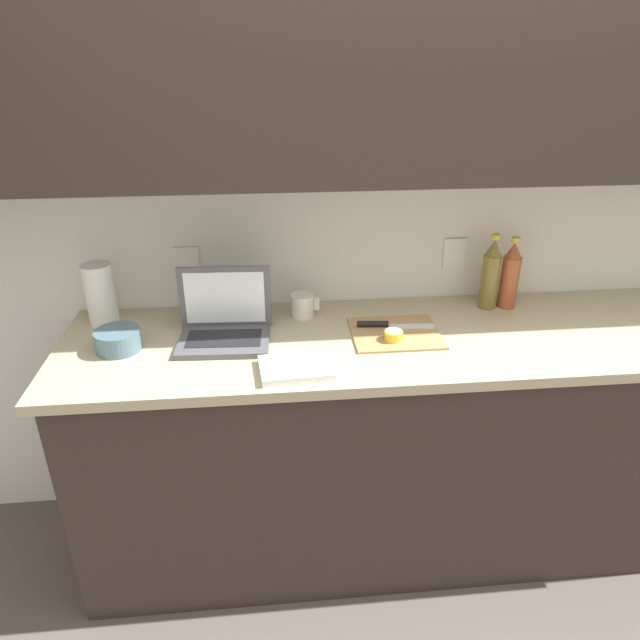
% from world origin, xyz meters
% --- Properties ---
extents(ground_plane, '(12.00, 12.00, 0.00)m').
position_xyz_m(ground_plane, '(0.00, 0.00, 0.00)').
color(ground_plane, '#564C47').
rests_on(ground_plane, ground).
extents(wall_back, '(5.20, 0.38, 2.60)m').
position_xyz_m(wall_back, '(-0.00, 0.25, 1.56)').
color(wall_back, white).
rests_on(wall_back, ground_plane).
extents(counter_unit, '(2.47, 0.64, 0.92)m').
position_xyz_m(counter_unit, '(0.02, 0.00, 0.47)').
color(counter_unit, '#332823').
rests_on(counter_unit, ground_plane).
extents(laptop, '(0.32, 0.24, 0.24)m').
position_xyz_m(laptop, '(-0.67, 0.04, 0.97)').
color(laptop, '#515156').
rests_on(laptop, counter_unit).
extents(cutting_board, '(0.30, 0.26, 0.01)m').
position_xyz_m(cutting_board, '(-0.09, 0.01, 0.92)').
color(cutting_board, tan).
rests_on(cutting_board, counter_unit).
extents(knife, '(0.28, 0.05, 0.02)m').
position_xyz_m(knife, '(-0.13, 0.06, 0.93)').
color(knife, silver).
rests_on(knife, cutting_board).
extents(lemon_half_cut, '(0.06, 0.06, 0.03)m').
position_xyz_m(lemon_half_cut, '(-0.11, -0.04, 0.94)').
color(lemon_half_cut, yellow).
rests_on(lemon_half_cut, cutting_board).
extents(bottle_green_soda, '(0.07, 0.07, 0.27)m').
position_xyz_m(bottle_green_soda, '(0.39, 0.20, 1.04)').
color(bottle_green_soda, '#A34C2D').
rests_on(bottle_green_soda, counter_unit).
extents(bottle_oil_tall, '(0.07, 0.07, 0.29)m').
position_xyz_m(bottle_oil_tall, '(0.31, 0.20, 1.05)').
color(bottle_oil_tall, olive).
rests_on(bottle_oil_tall, counter_unit).
extents(measuring_cup, '(0.11, 0.09, 0.09)m').
position_xyz_m(measuring_cup, '(-0.40, 0.19, 0.96)').
color(measuring_cup, silver).
rests_on(measuring_cup, counter_unit).
extents(bowl_white, '(0.15, 0.15, 0.07)m').
position_xyz_m(bowl_white, '(-1.02, -0.01, 0.95)').
color(bowl_white, slate).
rests_on(bowl_white, counter_unit).
extents(paper_towel_roll, '(0.10, 0.10, 0.22)m').
position_xyz_m(paper_towel_roll, '(-1.11, 0.20, 1.03)').
color(paper_towel_roll, white).
rests_on(paper_towel_roll, counter_unit).
extents(dish_towel, '(0.23, 0.18, 0.02)m').
position_xyz_m(dish_towel, '(-0.45, -0.20, 0.93)').
color(dish_towel, white).
rests_on(dish_towel, counter_unit).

